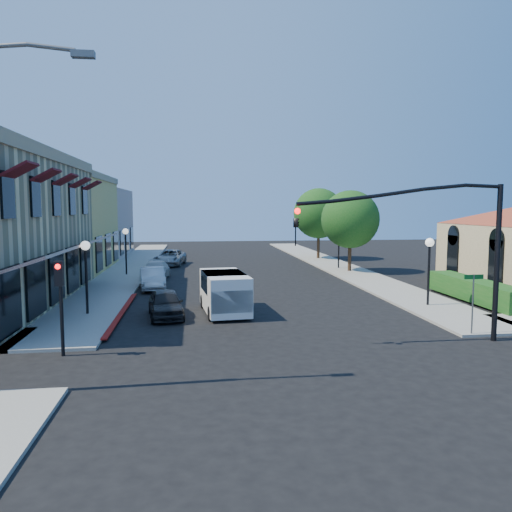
{
  "coord_description": "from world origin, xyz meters",
  "views": [
    {
      "loc": [
        -3.47,
        -16.06,
        5.13
      ],
      "look_at": [
        -0.24,
        9.64,
        2.6
      ],
      "focal_mm": 35.0,
      "sensor_mm": 36.0,
      "label": 1
    }
  ],
  "objects": [
    {
      "name": "yellow_stucco_building",
      "position": [
        -15.5,
        26.0,
        3.8
      ],
      "size": [
        10.0,
        12.0,
        7.6
      ],
      "primitive_type": "cube",
      "color": "tan",
      "rests_on": "ground"
    },
    {
      "name": "street_name_sign",
      "position": [
        7.5,
        2.2,
        1.7
      ],
      "size": [
        0.8,
        0.06,
        2.5
      ],
      "color": "#595B5E",
      "rests_on": "ground"
    },
    {
      "name": "lamppost_left_far",
      "position": [
        -8.5,
        22.0,
        2.74
      ],
      "size": [
        0.44,
        0.44,
        3.57
      ],
      "color": "black",
      "rests_on": "ground"
    },
    {
      "name": "sidewalk_left",
      "position": [
        -8.75,
        27.0,
        0.06
      ],
      "size": [
        3.5,
        50.0,
        0.12
      ],
      "primitive_type": "cube",
      "color": "gray",
      "rests_on": "ground"
    },
    {
      "name": "pink_stucco_building",
      "position": [
        -15.5,
        38.0,
        3.5
      ],
      "size": [
        10.0,
        12.0,
        7.0
      ],
      "primitive_type": "cube",
      "color": "#C09791",
      "rests_on": "ground"
    },
    {
      "name": "street_tree_b",
      "position": [
        8.8,
        32.0,
        4.54
      ],
      "size": [
        4.94,
        4.94,
        7.02
      ],
      "color": "black",
      "rests_on": "ground"
    },
    {
      "name": "sidewalk_right",
      "position": [
        8.75,
        27.0,
        0.06
      ],
      "size": [
        3.5,
        50.0,
        0.12
      ],
      "primitive_type": "cube",
      "color": "gray",
      "rests_on": "ground"
    },
    {
      "name": "street_tree_a",
      "position": [
        8.8,
        22.0,
        4.19
      ],
      "size": [
        4.56,
        4.56,
        6.48
      ],
      "color": "black",
      "rests_on": "ground"
    },
    {
      "name": "parked_car_b",
      "position": [
        -6.07,
        15.54,
        0.68
      ],
      "size": [
        1.98,
        4.28,
        1.36
      ],
      "primitive_type": "imported",
      "rotation": [
        0.0,
        0.0,
        0.14
      ],
      "color": "#B6B9BC",
      "rests_on": "ground"
    },
    {
      "name": "white_van",
      "position": [
        -2.0,
        7.79,
        1.13
      ],
      "size": [
        2.32,
        4.59,
        1.96
      ],
      "color": "silver",
      "rests_on": "ground"
    },
    {
      "name": "curb_red_strip",
      "position": [
        -6.9,
        8.0,
        0.0
      ],
      "size": [
        0.25,
        10.0,
        0.06
      ],
      "primitive_type": "cube",
      "color": "maroon",
      "rests_on": "ground"
    },
    {
      "name": "ground",
      "position": [
        0.0,
        0.0,
        0.0
      ],
      "size": [
        120.0,
        120.0,
        0.0
      ],
      "primitive_type": "plane",
      "color": "black",
      "rests_on": "ground"
    },
    {
      "name": "hedge",
      "position": [
        11.7,
        9.0,
        0.0
      ],
      "size": [
        1.4,
        8.0,
        1.1
      ],
      "primitive_type": "cube",
      "color": "#154C16",
      "rests_on": "ground"
    },
    {
      "name": "secondary_signal",
      "position": [
        -8.0,
        1.41,
        2.32
      ],
      "size": [
        0.28,
        0.42,
        3.32
      ],
      "color": "black",
      "rests_on": "ground"
    },
    {
      "name": "signal_mast_arm",
      "position": [
        5.86,
        1.5,
        4.09
      ],
      "size": [
        8.01,
        0.39,
        6.0
      ],
      "color": "black",
      "rests_on": "ground"
    },
    {
      "name": "parked_car_a",
      "position": [
        -4.8,
        7.28,
        0.65
      ],
      "size": [
        1.98,
        3.95,
        1.29
      ],
      "primitive_type": "imported",
      "rotation": [
        0.0,
        0.0,
        0.12
      ],
      "color": "black",
      "rests_on": "ground"
    },
    {
      "name": "lamppost_left_near",
      "position": [
        -8.5,
        8.0,
        2.74
      ],
      "size": [
        0.44,
        0.44,
        3.57
      ],
      "color": "black",
      "rests_on": "ground"
    },
    {
      "name": "parked_car_c",
      "position": [
        -6.2,
        20.0,
        0.63
      ],
      "size": [
        2.02,
        4.44,
        1.26
      ],
      "primitive_type": "imported",
      "rotation": [
        0.0,
        0.0,
        -0.06
      ],
      "color": "beige",
      "rests_on": "ground"
    },
    {
      "name": "lamppost_right_far",
      "position": [
        8.5,
        24.0,
        2.74
      ],
      "size": [
        0.44,
        0.44,
        3.57
      ],
      "color": "black",
      "rests_on": "ground"
    },
    {
      "name": "lamppost_right_near",
      "position": [
        8.5,
        8.0,
        2.74
      ],
      "size": [
        0.44,
        0.44,
        3.57
      ],
      "color": "black",
      "rests_on": "ground"
    },
    {
      "name": "parked_car_d",
      "position": [
        -5.55,
        28.62,
        0.69
      ],
      "size": [
        2.94,
        5.22,
        1.38
      ],
      "primitive_type": "imported",
      "rotation": [
        0.0,
        0.0,
        -0.14
      ],
      "color": "gray",
      "rests_on": "ground"
    }
  ]
}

